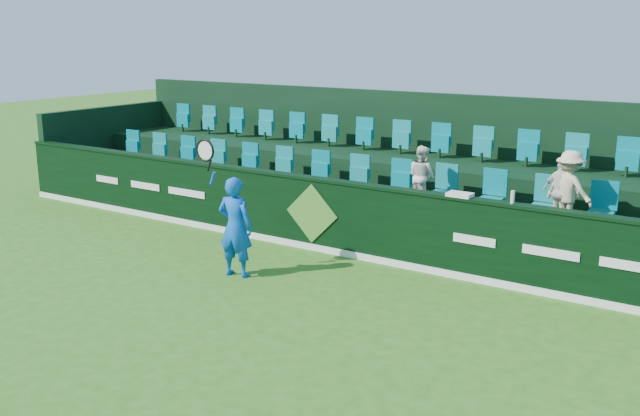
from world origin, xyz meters
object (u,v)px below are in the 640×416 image
Objects in this scene: tennis_player at (235,226)px; towel at (460,195)px; spectator_right at (569,189)px; spectator_middle at (561,192)px; spectator_left at (422,176)px; drinks_bottle at (513,197)px.

tennis_player is 3.66m from towel.
spectator_right reaches higher than towel.
spectator_middle is at bearing 40.86° from towel.
spectator_left is (1.85, 3.07, 0.51)m from tennis_player.
drinks_bottle is (3.90, 1.95, 0.60)m from tennis_player.
tennis_player is at bearing -147.44° from towel.
tennis_player is at bearing 80.01° from spectator_left.
spectator_right is at bearing 38.45° from towel.
spectator_middle reaches higher than spectator_left.
spectator_right is (2.61, 0.00, 0.07)m from spectator_left.
spectator_right is (4.46, 3.07, 0.58)m from tennis_player.
spectator_left is 0.98× the size of spectator_middle.
drinks_bottle is (-0.55, -1.12, 0.02)m from spectator_right.
towel is at bearing 158.07° from spectator_left.
spectator_right reaches higher than spectator_middle.
tennis_player reaches higher than towel.
tennis_player is at bearing 54.10° from spectator_right.
spectator_left is at bearing 58.93° from tennis_player.
tennis_player is 11.53× the size of drinks_bottle.
drinks_bottle is at bearing 83.26° from spectator_right.
spectator_right is at bearing 63.67° from drinks_bottle.
spectator_right reaches higher than drinks_bottle.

